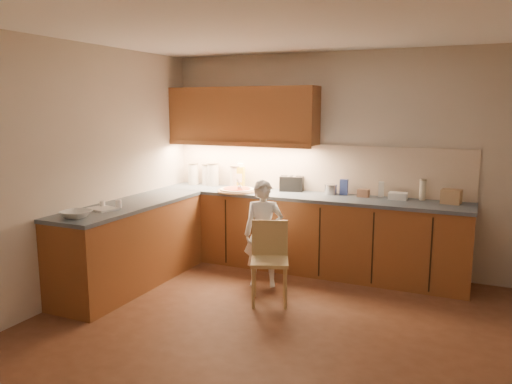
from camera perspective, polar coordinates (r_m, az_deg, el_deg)
room at (r=4.17m, az=3.24°, el=5.87°), size 4.54×4.50×2.62m
l_counter at (r=5.87m, az=-0.90°, el=-5.04°), size 3.77×2.62×0.92m
backsplash at (r=6.20m, az=6.58°, el=2.75°), size 3.75×0.02×0.58m
upper_cabinets at (r=6.35m, az=-1.61°, el=8.75°), size 1.95×0.36×0.73m
pizza_on_board at (r=6.15m, az=-2.19°, el=0.22°), size 0.48×0.48×0.19m
child at (r=5.46m, az=0.86°, el=-4.77°), size 0.50×0.41×1.18m
wooden_chair at (r=5.07m, az=1.57°, el=-7.28°), size 0.48×0.48×0.82m
mixing_bowl at (r=5.01m, az=-19.88°, el=-2.40°), size 0.29×0.29×0.07m
canister_a at (r=6.77m, az=-7.17°, el=2.09°), size 0.15×0.15×0.29m
canister_b at (r=6.71m, az=-5.52°, el=2.04°), size 0.16×0.16×0.29m
canister_c at (r=6.64m, az=-4.93°, el=2.05°), size 0.16×0.16×0.30m
canister_d at (r=6.47m, az=-2.25°, el=1.80°), size 0.18×0.18×0.29m
oil_jug at (r=6.42m, az=-1.82°, el=1.76°), size 0.12×0.09×0.32m
toaster at (r=6.21m, az=4.09°, el=0.96°), size 0.32×0.23×0.19m
steel_pot at (r=6.04m, az=8.54°, el=0.32°), size 0.16×0.16×0.12m
blue_box at (r=6.02m, az=10.01°, el=0.56°), size 0.10×0.07×0.18m
card_box_a at (r=5.92m, az=12.17°, el=-0.12°), size 0.13×0.10×0.09m
white_bottle at (r=5.96m, az=14.11°, el=0.29°), size 0.07×0.07×0.18m
flat_pack at (r=5.85m, az=15.91°, el=-0.45°), size 0.20×0.14×0.08m
tall_jar at (r=5.88m, az=18.51°, el=0.27°), size 0.08×0.08×0.24m
card_box_b at (r=5.78m, az=21.42°, el=-0.50°), size 0.22×0.18×0.16m
dough_cloth at (r=5.31m, az=-17.11°, el=-1.85°), size 0.32×0.28×0.02m
spice_jar_a at (r=5.41m, az=-17.14°, el=-1.36°), size 0.07×0.07×0.07m
spice_jar_b at (r=5.36m, az=-15.44°, el=-1.32°), size 0.07×0.07×0.08m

